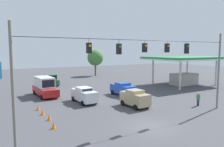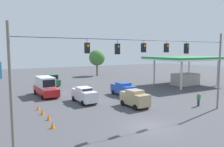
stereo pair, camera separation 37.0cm
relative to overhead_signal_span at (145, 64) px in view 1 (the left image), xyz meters
name	(u,v)px [view 1 (the left image)]	position (x,y,z in m)	size (l,w,h in m)	color
ground_plane	(150,127)	(0.09, 0.95, -5.41)	(140.00, 140.00, 0.00)	#47474C
overhead_signal_span	(145,64)	(0.00, 0.00, 0.00)	(21.63, 0.38, 8.50)	slate
sedan_white_withflow_mid	(84,95)	(1.56, -10.25, -4.38)	(2.09, 4.64, 1.96)	silver
sedan_tan_crossing_near	(135,98)	(-2.79, -5.27, -4.36)	(2.08, 3.90, 2.03)	tan
pickup_truck_green_withflow_deep	(50,80)	(1.76, -26.23, -4.43)	(2.42, 5.59, 2.12)	#236038
box_truck_red_withflow_far	(45,87)	(4.90, -16.89, -4.03)	(2.61, 6.45, 2.79)	red
sedan_blue_oncoming_far	(123,89)	(-5.19, -11.57, -4.42)	(2.17, 4.37, 1.89)	#234CB2
traffic_cone_nearest	(54,125)	(7.48, -2.87, -5.12)	(0.39, 0.39, 0.57)	orange
traffic_cone_second	(49,117)	(7.25, -5.29, -5.12)	(0.39, 0.39, 0.57)	orange
traffic_cone_third	(43,112)	(7.37, -7.42, -5.12)	(0.39, 0.39, 0.57)	orange
traffic_cone_fourth	(38,108)	(7.40, -9.50, -5.12)	(0.39, 0.39, 0.57)	orange
gas_station	(184,64)	(-20.83, -13.90, -1.44)	(13.93, 9.96, 5.43)	#288442
pedestrian	(198,99)	(-9.65, -1.81, -4.60)	(0.40, 0.28, 1.61)	#2D334C
tree_horizon_left	(95,58)	(-12.79, -36.39, -0.69)	(4.19, 4.19, 6.83)	brown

